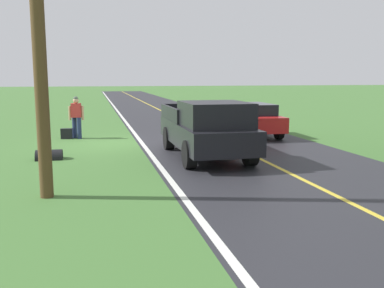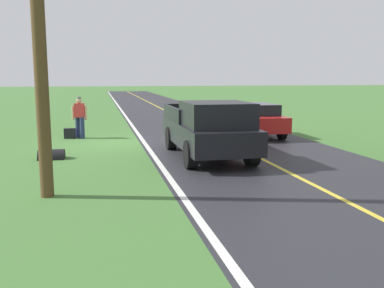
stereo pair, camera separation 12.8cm
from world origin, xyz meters
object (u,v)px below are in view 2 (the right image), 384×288
object	(u,v)px
utility_pole_roadside	(38,25)
suitcase_carried	(70,133)
hitchhiker_walking	(80,115)
pickup_truck_passing	(209,128)
sedan_near_oncoming	(252,118)

from	to	relation	value
utility_pole_roadside	suitcase_carried	bearing A→B (deg)	-89.60
utility_pole_roadside	hitchhiker_walking	bearing A→B (deg)	-92.30
hitchhiker_walking	pickup_truck_passing	world-z (taller)	pickup_truck_passing
suitcase_carried	utility_pole_roadside	bearing A→B (deg)	6.07
suitcase_carried	sedan_near_oncoming	bearing A→B (deg)	90.13
hitchhiker_walking	pickup_truck_passing	bearing A→B (deg)	127.18
suitcase_carried	pickup_truck_passing	bearing A→B (deg)	45.77
hitchhiker_walking	sedan_near_oncoming	xyz separation A→B (m)	(-7.30, 0.79, -0.23)
pickup_truck_passing	utility_pole_roadside	xyz separation A→B (m)	(4.51, 3.55, 2.63)
suitcase_carried	pickup_truck_passing	xyz separation A→B (m)	(-4.58, 5.43, 0.75)
sedan_near_oncoming	pickup_truck_passing	bearing A→B (deg)	56.12
hitchhiker_walking	pickup_truck_passing	xyz separation A→B (m)	(-4.15, 5.47, -0.01)
hitchhiker_walking	utility_pole_roadside	bearing A→B (deg)	87.70
suitcase_carried	sedan_near_oncoming	world-z (taller)	sedan_near_oncoming
suitcase_carried	utility_pole_roadside	xyz separation A→B (m)	(-0.06, 8.98, 3.38)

